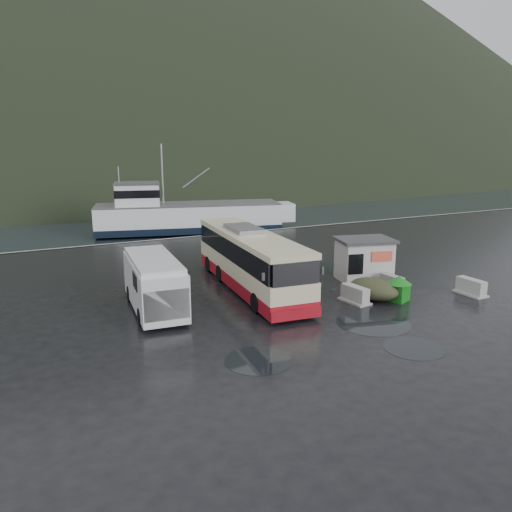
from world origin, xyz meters
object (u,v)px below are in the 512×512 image
jersey_barrier_c (392,289)px  fishing_trawler (189,219)px  jersey_barrier_a (355,302)px  ticket_kiosk (363,280)px  jersey_barrier_b (470,294)px  dome_tent (373,299)px  white_van (155,310)px  waste_bin_right (398,301)px  coach_bus (250,288)px  waste_bin_left (298,307)px

jersey_barrier_c → fishing_trawler: bearing=93.6°
jersey_barrier_a → jersey_barrier_c: 3.61m
ticket_kiosk → fishing_trawler: fishing_trawler is taller
ticket_kiosk → jersey_barrier_b: ticket_kiosk is taller
dome_tent → ticket_kiosk: (1.93, 3.30, 0.00)m
jersey_barrier_c → white_van: bearing=169.3°
white_van → jersey_barrier_b: (16.37, -5.31, 0.00)m
waste_bin_right → jersey_barrier_c: waste_bin_right is taller
coach_bus → jersey_barrier_a: bearing=-45.5°
dome_tent → waste_bin_left: bearing=171.0°
white_van → jersey_barrier_a: 10.39m
waste_bin_left → waste_bin_right: bearing=-15.8°
coach_bus → ticket_kiosk: (6.99, -1.44, 0.00)m
white_van → jersey_barrier_b: white_van is taller
jersey_barrier_b → jersey_barrier_c: (-3.14, 2.82, 0.00)m
coach_bus → white_van: bearing=-162.9°
jersey_barrier_a → waste_bin_left: bearing=167.6°
coach_bus → jersey_barrier_b: bearing=-26.5°
coach_bus → white_van: 6.07m
jersey_barrier_a → fishing_trawler: (1.56, 31.13, 0.00)m
ticket_kiosk → jersey_barrier_b: (3.43, -5.08, 0.00)m
jersey_barrier_a → white_van: bearing=160.2°
white_van → fishing_trawler: (11.33, 27.61, 0.00)m
jersey_barrier_a → jersey_barrier_c: bearing=16.7°
coach_bus → ticket_kiosk: coach_bus is taller
ticket_kiosk → waste_bin_left: bearing=-142.6°
ticket_kiosk → coach_bus: bearing=-177.1°
coach_bus → jersey_barrier_c: (7.29, -3.71, 0.00)m
jersey_barrier_b → fishing_trawler: size_ratio=0.08×
white_van → waste_bin_left: white_van is taller
waste_bin_right → jersey_barrier_a: bearing=159.7°
dome_tent → jersey_barrier_c: size_ratio=1.81×
jersey_barrier_b → jersey_barrier_c: jersey_barrier_b is taller
coach_bus → waste_bin_left: size_ratio=9.42×
waste_bin_left → ticket_kiosk: (6.24, 2.62, 0.00)m
jersey_barrier_a → fishing_trawler: 31.17m
waste_bin_left → fishing_trawler: (4.64, 30.45, 0.00)m
waste_bin_right → jersey_barrier_b: waste_bin_right is taller
coach_bus → waste_bin_right: (6.05, -5.56, 0.00)m
coach_bus → white_van: (-5.94, -1.22, 0.00)m
coach_bus → jersey_barrier_a: (3.83, -4.74, 0.00)m
ticket_kiosk → jersey_barrier_a: ticket_kiosk is taller
ticket_kiosk → jersey_barrier_c: size_ratio=2.10×
waste_bin_right → dome_tent: 1.28m
coach_bus → waste_bin_right: 8.22m
coach_bus → jersey_barrier_a: coach_bus is taller
waste_bin_right → jersey_barrier_a: 2.36m
dome_tent → coach_bus: bearing=136.9°
fishing_trawler → waste_bin_right: bearing=-74.9°
dome_tent → jersey_barrier_b: dome_tent is taller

